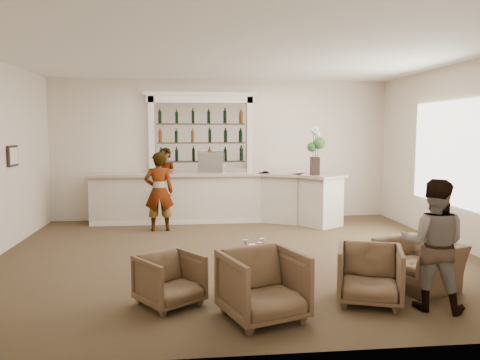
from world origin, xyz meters
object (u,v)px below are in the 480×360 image
(armchair_center, at_px, (263,285))
(guest, at_px, (433,244))
(sommelier, at_px, (159,192))
(armchair_far, at_px, (419,264))
(flower_vase, at_px, (315,148))
(cocktail_table, at_px, (255,275))
(armchair_right, at_px, (370,275))
(bar_counter, at_px, (217,198))
(espresso_machine, at_px, (212,163))
(armchair_left, at_px, (170,280))

(armchair_center, bearing_deg, guest, -16.55)
(sommelier, distance_m, armchair_far, 5.48)
(armchair_center, distance_m, flower_vase, 5.49)
(cocktail_table, xyz_separation_m, armchair_right, (1.35, -0.45, 0.10))
(cocktail_table, bearing_deg, armchair_center, -91.82)
(sommelier, bearing_deg, armchair_far, 129.24)
(bar_counter, relative_size, guest, 3.69)
(armchair_center, bearing_deg, bar_counter, 72.44)
(cocktail_table, relative_size, armchair_right, 0.78)
(guest, distance_m, flower_vase, 4.96)
(cocktail_table, bearing_deg, flower_vase, 65.31)
(cocktail_table, distance_m, espresso_machine, 5.04)
(cocktail_table, xyz_separation_m, armchair_center, (-0.03, -0.81, 0.14))
(sommelier, xyz_separation_m, guest, (3.47, -4.76, -0.06))
(armchair_left, distance_m, armchair_right, 2.43)
(sommelier, distance_m, espresso_machine, 1.54)
(flower_vase, bearing_deg, armchair_left, -124.01)
(armchair_left, xyz_separation_m, armchair_right, (2.43, -0.18, 0.04))
(flower_vase, bearing_deg, sommelier, -178.27)
(bar_counter, relative_size, armchair_right, 7.37)
(armchair_left, relative_size, espresso_machine, 1.28)
(sommelier, height_order, armchair_left, sommelier)
(cocktail_table, xyz_separation_m, flower_vase, (1.91, 4.15, 1.48))
(armchair_left, xyz_separation_m, espresso_machine, (0.76, 5.18, 1.06))
(armchair_right, height_order, espresso_machine, espresso_machine)
(cocktail_table, relative_size, espresso_machine, 1.13)
(armchair_far, bearing_deg, armchair_center, -91.61)
(bar_counter, height_order, armchair_left, bar_counter)
(sommelier, bearing_deg, cocktail_table, 106.40)
(espresso_machine, bearing_deg, armchair_far, -51.68)
(sommelier, xyz_separation_m, armchair_left, (0.39, -4.32, -0.52))
(cocktail_table, bearing_deg, bar_counter, 92.37)
(guest, xyz_separation_m, armchair_right, (-0.66, 0.26, -0.42))
(bar_counter, xyz_separation_m, flower_vase, (2.11, -0.69, 1.16))
(armchair_right, bearing_deg, sommelier, 142.15)
(guest, xyz_separation_m, espresso_machine, (-2.32, 5.62, 0.60))
(flower_vase, bearing_deg, cocktail_table, -114.69)
(sommelier, bearing_deg, bar_counter, -151.34)
(armchair_center, bearing_deg, flower_vase, 49.39)
(cocktail_table, relative_size, armchair_left, 0.88)
(guest, bearing_deg, espresso_machine, -39.60)
(sommelier, bearing_deg, armchair_right, 118.52)
(cocktail_table, xyz_separation_m, armchair_left, (-1.08, -0.27, 0.06))
(bar_counter, bearing_deg, armchair_right, -73.69)
(armchair_far, xyz_separation_m, flower_vase, (-0.33, 4.11, 1.42))
(sommelier, bearing_deg, armchair_left, 91.66)
(armchair_right, bearing_deg, bar_counter, 126.48)
(sommelier, relative_size, guest, 1.08)
(guest, bearing_deg, armchair_center, 30.73)
(sommelier, relative_size, armchair_right, 2.15)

